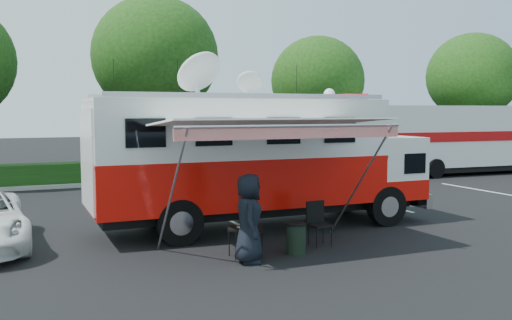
{
  "coord_description": "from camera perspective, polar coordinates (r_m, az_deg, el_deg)",
  "views": [
    {
      "loc": [
        -6.46,
        -14.67,
        3.34
      ],
      "look_at": [
        0.0,
        0.5,
        1.9
      ],
      "focal_mm": 40.0,
      "sensor_mm": 36.0,
      "label": 1
    }
  ],
  "objects": [
    {
      "name": "awning",
      "position": [
        13.12,
        1.77,
        3.52
      ],
      "size": [
        5.3,
        2.73,
        3.2
      ],
      "color": "white",
      "rests_on": "ground_plane"
    },
    {
      "name": "stall_lines",
      "position": [
        18.95,
        -4.38,
        -5.16
      ],
      "size": [
        24.12,
        5.5,
        0.01
      ],
      "color": "silver",
      "rests_on": "ground_plane"
    },
    {
      "name": "ground_plane",
      "position": [
        16.38,
        0.69,
        -6.78
      ],
      "size": [
        120.0,
        120.0,
        0.0
      ],
      "primitive_type": "plane",
      "color": "black",
      "rests_on": "ground"
    },
    {
      "name": "semi_trailer",
      "position": [
        31.84,
        20.01,
        2.07
      ],
      "size": [
        11.69,
        2.95,
        3.57
      ],
      "color": "silver",
      "rests_on": "ground_plane"
    },
    {
      "name": "trash_bin",
      "position": [
        13.38,
        4.02,
        -7.85
      ],
      "size": [
        0.48,
        0.48,
        0.73
      ],
      "color": "black",
      "rests_on": "ground_plane"
    },
    {
      "name": "folding_chair",
      "position": [
        14.3,
        6.17,
        -5.9
      ],
      "size": [
        0.56,
        0.58,
        1.09
      ],
      "color": "black",
      "rests_on": "ground_plane"
    },
    {
      "name": "back_border",
      "position": [
        28.66,
        -7.72,
        8.28
      ],
      "size": [
        60.0,
        6.14,
        8.87
      ],
      "color": "#9E998E",
      "rests_on": "ground_plane"
    },
    {
      "name": "command_truck",
      "position": [
        16.06,
        0.42,
        0.19
      ],
      "size": [
        9.71,
        2.67,
        4.67
      ],
      "color": "black",
      "rests_on": "ground_plane"
    },
    {
      "name": "folding_table",
      "position": [
        13.08,
        -1.05,
        -7.0
      ],
      "size": [
        0.95,
        0.83,
        0.67
      ],
      "color": "black",
      "rests_on": "ground_plane"
    },
    {
      "name": "person",
      "position": [
        12.74,
        -0.72,
        -10.21
      ],
      "size": [
        0.9,
        1.11,
        1.97
      ],
      "primitive_type": "imported",
      "rotation": [
        0.0,
        0.0,
        1.25
      ],
      "color": "black",
      "rests_on": "ground_plane"
    }
  ]
}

